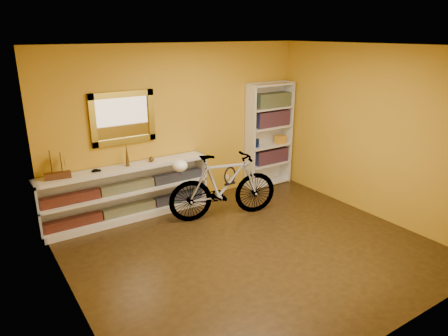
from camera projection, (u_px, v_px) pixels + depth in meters
floor at (253, 250)px, 5.45m from camera, size 4.50×4.00×0.01m
ceiling at (258, 46)px, 4.63m from camera, size 4.50×4.00×0.01m
back_wall at (180, 126)px, 6.63m from camera, size 4.50×0.01×2.60m
left_wall at (66, 194)px, 3.86m from camera, size 0.01×4.00×2.60m
right_wall at (373, 133)px, 6.22m from camera, size 0.01×4.00×2.60m
gilt_mirror at (123, 118)px, 6.02m from camera, size 0.98×0.06×0.78m
wall_socket at (226, 177)px, 7.42m from camera, size 0.09×0.02×0.09m
console_unit at (128, 193)px, 6.22m from camera, size 2.60×0.35×0.85m
cd_row_lower at (129, 209)px, 6.29m from camera, size 2.50×0.13×0.14m
cd_row_upper at (128, 187)px, 6.17m from camera, size 2.50×0.13×0.14m
model_ship at (56, 164)px, 5.52m from camera, size 0.36×0.17×0.41m
toy_car at (96, 172)px, 5.86m from camera, size 0.00×0.00×0.00m
bronze_ornament at (127, 155)px, 6.05m from camera, size 0.06×0.06×0.36m
decorative_orb at (151, 159)px, 6.29m from camera, size 0.08×0.08×0.08m
bookcase at (269, 135)px, 7.52m from camera, size 0.90×0.30×1.90m
book_row_a at (270, 156)px, 7.67m from camera, size 0.70×0.22×0.26m
book_row_b at (272, 118)px, 7.45m from camera, size 0.70×0.22×0.28m
book_row_c at (272, 100)px, 7.34m from camera, size 0.70×0.22×0.25m
travel_mug at (257, 143)px, 7.39m from camera, size 0.07×0.07×0.16m
red_tin at (260, 102)px, 7.24m from camera, size 0.17×0.17×0.20m
yellow_bag at (280, 139)px, 7.65m from camera, size 0.19×0.13×0.15m
bicycle at (224, 186)px, 6.26m from camera, size 0.88×1.81×1.03m
helmet at (180, 166)px, 5.93m from camera, size 0.23×0.22×0.17m
u_lock at (230, 176)px, 6.24m from camera, size 0.21×0.02×0.21m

